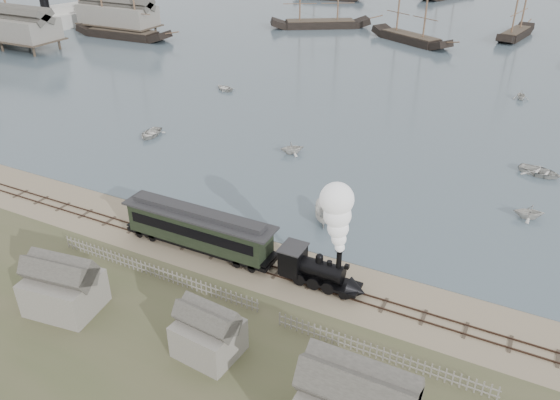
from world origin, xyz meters
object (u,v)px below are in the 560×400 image
at_px(locomotive, 331,246).
at_px(beached_dinghy, 188,229).
at_px(passenger_coach, 199,228).
at_px(steamship, 45,8).

relative_size(locomotive, beached_dinghy, 2.57).
distance_m(passenger_coach, beached_dinghy, 3.65).
bearing_deg(passenger_coach, beached_dinghy, 144.16).
height_order(passenger_coach, beached_dinghy, passenger_coach).
bearing_deg(steamship, locomotive, -111.77).
height_order(beached_dinghy, steamship, steamship).
bearing_deg(locomotive, beached_dinghy, 172.81).
bearing_deg(passenger_coach, locomotive, 0.00).
xyz_separation_m(passenger_coach, beached_dinghy, (-2.56, 1.85, -1.82)).
height_order(locomotive, beached_dinghy, locomotive).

